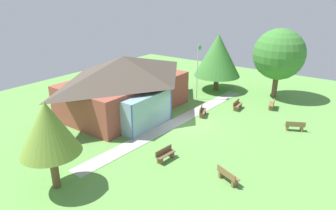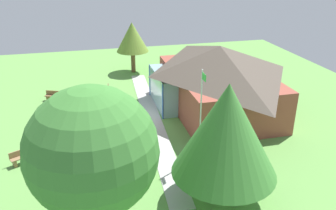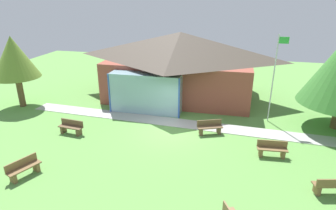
{
  "view_description": "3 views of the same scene",
  "coord_description": "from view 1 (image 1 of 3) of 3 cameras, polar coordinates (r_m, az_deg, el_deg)",
  "views": [
    {
      "loc": [
        -19.61,
        -12.0,
        10.41
      ],
      "look_at": [
        0.77,
        2.8,
        0.93
      ],
      "focal_mm": 32.23,
      "sensor_mm": 36.0,
      "label": 1
    },
    {
      "loc": [
        23.15,
        -3.28,
        11.42
      ],
      "look_at": [
        -0.3,
        2.52,
        0.9
      ],
      "focal_mm": 37.31,
      "sensor_mm": 36.0,
      "label": 2
    },
    {
      "loc": [
        3.43,
        -15.44,
        7.87
      ],
      "look_at": [
        -0.41,
        1.16,
        1.23
      ],
      "focal_mm": 30.73,
      "sensor_mm": 36.0,
      "label": 3
    }
  ],
  "objects": [
    {
      "name": "bench_rear_near_path",
      "position": [
        27.04,
        6.51,
        -1.24
      ],
      "size": [
        1.56,
        0.97,
        0.84
      ],
      "rotation": [
        0.0,
        0.0,
        3.52
      ],
      "color": "brown",
      "rests_on": "ground_plane"
    },
    {
      "name": "bench_front_right",
      "position": [
        26.02,
        22.85,
        -3.72
      ],
      "size": [
        1.07,
        1.54,
        0.84
      ],
      "rotation": [
        0.0,
        0.0,
        5.18
      ],
      "color": "olive",
      "rests_on": "ground_plane"
    },
    {
      "name": "pavilion",
      "position": [
        27.51,
        -8.09,
        4.03
      ],
      "size": [
        11.96,
        8.58,
        5.11
      ],
      "color": "brown",
      "rests_on": "ground_plane"
    },
    {
      "name": "bench_mid_left",
      "position": [
        20.01,
        -0.54,
        -9.38
      ],
      "size": [
        1.54,
        0.6,
        0.84
      ],
      "rotation": [
        0.0,
        0.0,
        3.04
      ],
      "color": "brown",
      "rests_on": "ground_plane"
    },
    {
      "name": "bench_front_left",
      "position": [
        18.28,
        11.22,
        -13.02
      ],
      "size": [
        0.98,
        1.55,
        0.84
      ],
      "rotation": [
        0.0,
        0.0,
        4.32
      ],
      "color": "brown",
      "rests_on": "ground_plane"
    },
    {
      "name": "bench_mid_right",
      "position": [
        29.12,
        12.97,
        -0.03
      ],
      "size": [
        1.53,
        0.54,
        0.84
      ],
      "rotation": [
        0.0,
        0.0,
        3.21
      ],
      "color": "brown",
      "rests_on": "ground_plane"
    },
    {
      "name": "flagpole",
      "position": [
        30.5,
        5.61,
        6.65
      ],
      "size": [
        0.64,
        0.08,
        5.62
      ],
      "color": "silver",
      "rests_on": "ground_plane"
    },
    {
      "name": "tree_west_hedge",
      "position": [
        17.15,
        -21.72,
        -4.13
      ],
      "size": [
        3.27,
        3.27,
        5.16
      ],
      "color": "brown",
      "rests_on": "ground_plane"
    },
    {
      "name": "ground_plane",
      "position": [
        25.23,
        4.13,
        -3.8
      ],
      "size": [
        44.0,
        44.0,
        0.0
      ],
      "primitive_type": "plane",
      "color": "#609947"
    },
    {
      "name": "footpath",
      "position": [
        25.84,
        1.81,
        -3.11
      ],
      "size": [
        20.68,
        2.47,
        0.03
      ],
      "primitive_type": "cube",
      "rotation": [
        0.0,
        0.0,
        -0.06
      ],
      "color": "#ADADA8",
      "rests_on": "ground_plane"
    },
    {
      "name": "tree_east_hedge",
      "position": [
        33.65,
        9.39,
        9.26
      ],
      "size": [
        5.08,
        5.08,
        6.23
      ],
      "color": "brown",
      "rests_on": "ground_plane"
    },
    {
      "name": "bench_lawn_far_right",
      "position": [
        30.2,
        19.1,
        0.09
      ],
      "size": [
        1.56,
        0.77,
        0.84
      ],
      "rotation": [
        0.0,
        0.0,
        0.23
      ],
      "color": "brown",
      "rests_on": "ground_plane"
    },
    {
      "name": "tree_far_east",
      "position": [
        32.69,
        20.25,
        8.97
      ],
      "size": [
        5.15,
        5.15,
        7.1
      ],
      "color": "brown",
      "rests_on": "ground_plane"
    }
  ]
}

